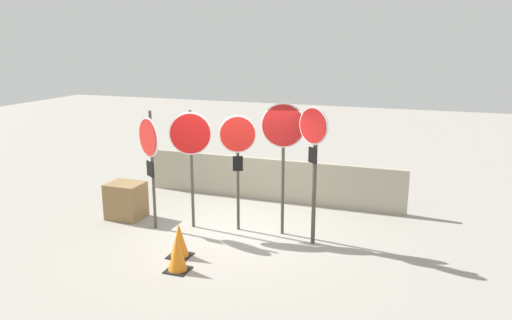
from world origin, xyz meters
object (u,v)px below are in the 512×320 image
stop_sign_2 (238,146)px  traffic_cone_0 (179,240)px  stop_sign_1 (191,142)px  stop_sign_3 (283,137)px  stop_sign_4 (314,149)px  traffic_cone_1 (177,253)px  storage_crate (126,201)px  stop_sign_0 (149,147)px

stop_sign_2 → traffic_cone_0: (-0.52, -1.53, -1.46)m
stop_sign_1 → traffic_cone_0: (0.41, -1.35, -1.51)m
stop_sign_3 → stop_sign_4: size_ratio=1.00×
stop_sign_3 → traffic_cone_1: 2.96m
traffic_cone_1 → stop_sign_2: bearing=82.2°
storage_crate → stop_sign_3: bearing=3.8°
stop_sign_1 → storage_crate: size_ratio=3.12×
stop_sign_0 → stop_sign_4: size_ratio=0.93×
stop_sign_0 → stop_sign_1: (0.75, 0.32, 0.10)m
stop_sign_2 → storage_crate: 2.91m
storage_crate → stop_sign_0: bearing=-21.8°
stop_sign_0 → traffic_cone_0: (1.17, -1.03, -1.42)m
stop_sign_2 → stop_sign_4: 1.58m
stop_sign_0 → stop_sign_3: bearing=45.5°
stop_sign_2 → traffic_cone_0: size_ratio=3.81×
stop_sign_0 → stop_sign_4: (3.26, 0.33, 0.13)m
traffic_cone_0 → traffic_cone_1: bearing=-65.1°
stop_sign_3 → traffic_cone_0: size_ratio=4.24×
stop_sign_2 → traffic_cone_0: bearing=-132.4°
stop_sign_1 → traffic_cone_0: 2.07m
traffic_cone_1 → storage_crate: size_ratio=0.81×
traffic_cone_0 → traffic_cone_1: 0.57m
stop_sign_1 → storage_crate: bearing=157.7°
stop_sign_3 → storage_crate: stop_sign_3 is taller
stop_sign_2 → storage_crate: bearing=159.8°
stop_sign_4 → stop_sign_2: bearing=-156.5°
traffic_cone_0 → traffic_cone_1: traffic_cone_1 is taller
stop_sign_0 → stop_sign_1: stop_sign_1 is taller
stop_sign_4 → stop_sign_1: bearing=-149.9°
stop_sign_0 → stop_sign_1: 0.82m
stop_sign_1 → stop_sign_3: stop_sign_3 is taller
traffic_cone_0 → stop_sign_4: bearing=33.1°
stop_sign_4 → traffic_cone_1: stop_sign_4 is taller
traffic_cone_1 → stop_sign_3: bearing=60.9°
stop_sign_4 → traffic_cone_0: size_ratio=4.23×
stop_sign_0 → traffic_cone_1: 2.52m
stop_sign_3 → traffic_cone_0: stop_sign_3 is taller
stop_sign_0 → traffic_cone_1: (1.41, -1.55, -1.41)m
stop_sign_1 → stop_sign_3: 1.87m
stop_sign_2 → storage_crate: stop_sign_2 is taller
traffic_cone_0 → stop_sign_2: bearing=71.2°
stop_sign_3 → stop_sign_0: bearing=-178.4°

